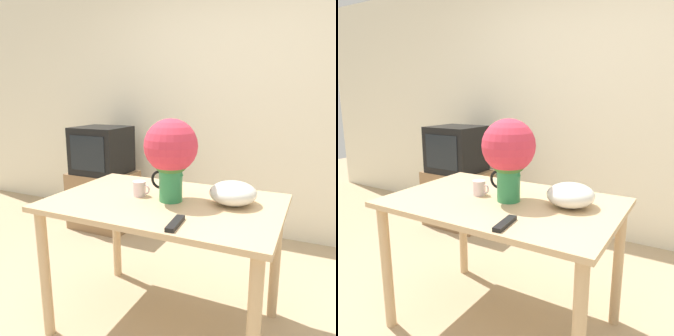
# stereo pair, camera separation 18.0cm
# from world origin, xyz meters

# --- Properties ---
(wall_back) EXTENTS (8.00, 0.05, 2.60)m
(wall_back) POSITION_xyz_m (0.00, 1.88, 1.30)
(wall_back) COLOR #EDE5CC
(wall_back) RESTS_ON ground_plane
(table) EXTENTS (1.28, 0.84, 0.80)m
(table) POSITION_xyz_m (-0.09, 0.25, 0.68)
(table) COLOR tan
(table) RESTS_ON ground_plane
(flower_vase) EXTENTS (0.30, 0.30, 0.46)m
(flower_vase) POSITION_xyz_m (-0.05, 0.25, 1.07)
(flower_vase) COLOR #2D844C
(flower_vase) RESTS_ON table
(coffee_mug) EXTENTS (0.11, 0.08, 0.09)m
(coffee_mug) POSITION_xyz_m (-0.25, 0.26, 0.84)
(coffee_mug) COLOR silver
(coffee_mug) RESTS_ON table
(white_bowl) EXTENTS (0.25, 0.25, 0.13)m
(white_bowl) POSITION_xyz_m (0.28, 0.34, 0.86)
(white_bowl) COLOR silver
(white_bowl) RESTS_ON table
(remote_control) EXTENTS (0.06, 0.18, 0.02)m
(remote_control) POSITION_xyz_m (0.12, -0.06, 0.81)
(remote_control) COLOR black
(remote_control) RESTS_ON table
(tv_stand) EXTENTS (0.63, 0.49, 0.59)m
(tv_stand) POSITION_xyz_m (-1.35, 1.39, 0.29)
(tv_stand) COLOR #8E6B47
(tv_stand) RESTS_ON ground_plane
(tv_set) EXTENTS (0.51, 0.48, 0.47)m
(tv_set) POSITION_xyz_m (-1.35, 1.39, 0.83)
(tv_set) COLOR black
(tv_set) RESTS_ON tv_stand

